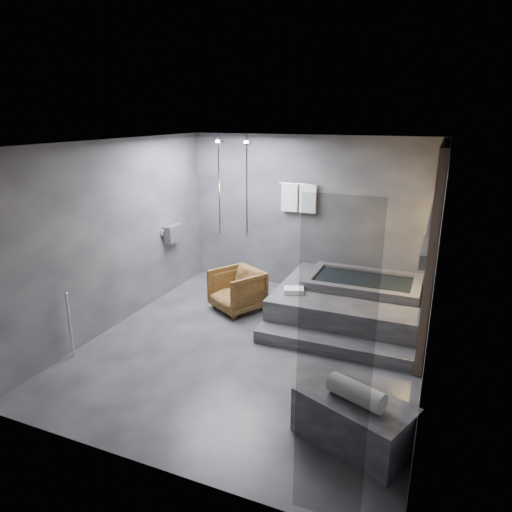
% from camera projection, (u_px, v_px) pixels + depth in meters
% --- Properties ---
extents(room, '(5.00, 5.04, 2.82)m').
position_uv_depth(room, '(289.00, 226.00, 6.01)').
color(room, '#2C2C2E').
rests_on(room, ground).
extents(tub_deck, '(2.20, 2.00, 0.50)m').
position_uv_depth(tub_deck, '(350.00, 303.00, 7.27)').
color(tub_deck, '#313133').
rests_on(tub_deck, ground).
extents(tub_step, '(2.20, 0.36, 0.18)m').
position_uv_depth(tub_step, '(332.00, 345.00, 6.28)').
color(tub_step, '#313133').
rests_on(tub_step, ground).
extents(concrete_bench, '(1.26, 0.99, 0.50)m').
position_uv_depth(concrete_bench, '(353.00, 420.00, 4.50)').
color(concrete_bench, '#373639').
rests_on(concrete_bench, ground).
extents(driftwood_chair, '(1.02, 1.02, 0.69)m').
position_uv_depth(driftwood_chair, '(237.00, 290.00, 7.56)').
color(driftwood_chair, '#402710').
rests_on(driftwood_chair, ground).
extents(rolled_towel, '(0.60, 0.40, 0.20)m').
position_uv_depth(rolled_towel, '(356.00, 392.00, 4.35)').
color(rolled_towel, white).
rests_on(rolled_towel, concrete_bench).
extents(deck_towel, '(0.36, 0.31, 0.08)m').
position_uv_depth(deck_towel, '(294.00, 290.00, 7.02)').
color(deck_towel, white).
rests_on(deck_towel, tub_deck).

